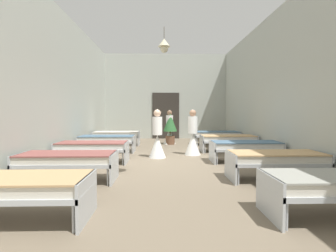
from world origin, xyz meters
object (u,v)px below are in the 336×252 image
(bed_left_row_2, at_px, (93,147))
(nurse_far_aisle, at_px, (193,139))
(bed_right_row_4, at_px, (216,134))
(bed_right_row_2, at_px, (245,146))
(nurse_near_aisle, at_px, (170,132))
(potted_plant, at_px, (170,125))
(nurse_mid_aisle, at_px, (157,140))
(bed_right_row_1, at_px, (276,159))
(bed_left_row_1, at_px, (68,160))
(bed_left_row_0, at_px, (14,187))
(bed_left_row_3, at_px, (107,139))
(bed_right_row_3, at_px, (228,139))
(bed_left_row_4, at_px, (117,135))

(bed_left_row_2, xyz_separation_m, nurse_far_aisle, (2.90, 1.24, 0.09))
(bed_right_row_4, distance_m, nurse_far_aisle, 2.88)
(bed_right_row_2, distance_m, nurse_near_aisle, 4.56)
(bed_left_row_2, height_order, potted_plant, potted_plant)
(bed_left_row_2, distance_m, nurse_mid_aisle, 1.91)
(bed_right_row_1, relative_size, bed_right_row_2, 1.00)
(bed_left_row_1, xyz_separation_m, bed_right_row_4, (4.22, 5.70, 0.00))
(bed_left_row_0, relative_size, potted_plant, 1.42)
(bed_left_row_0, xyz_separation_m, nurse_far_aisle, (2.90, 5.04, 0.09))
(bed_right_row_2, bearing_deg, bed_left_row_1, -155.79)
(bed_left_row_2, relative_size, potted_plant, 1.42)
(nurse_near_aisle, relative_size, potted_plant, 1.11)
(bed_right_row_2, xyz_separation_m, nurse_near_aisle, (-1.99, 4.10, 0.09))
(bed_left_row_1, xyz_separation_m, bed_left_row_3, (0.00, 3.80, 0.00))
(bed_right_row_1, xyz_separation_m, bed_right_row_2, (0.00, 1.90, 0.00))
(bed_right_row_4, xyz_separation_m, nurse_near_aisle, (-1.99, 0.30, 0.09))
(bed_left_row_3, bearing_deg, bed_right_row_3, 0.00)
(bed_left_row_1, xyz_separation_m, potted_plant, (2.26, 5.92, 0.38))
(bed_right_row_4, height_order, nurse_mid_aisle, nurse_mid_aisle)
(nurse_mid_aisle, bearing_deg, potted_plant, -148.96)
(bed_left_row_3, distance_m, nurse_mid_aisle, 2.10)
(bed_right_row_1, distance_m, bed_right_row_3, 3.80)
(bed_left_row_2, distance_m, bed_right_row_2, 4.22)
(bed_right_row_1, relative_size, nurse_mid_aisle, 1.28)
(bed_right_row_4, xyz_separation_m, potted_plant, (-1.96, 0.22, 0.38))
(bed_left_row_1, relative_size, potted_plant, 1.42)
(bed_left_row_3, xyz_separation_m, bed_left_row_4, (0.00, 1.90, 0.00))
(bed_left_row_4, bearing_deg, nurse_far_aisle, -41.44)
(bed_left_row_0, relative_size, bed_left_row_1, 1.00)
(bed_left_row_3, bearing_deg, bed_left_row_1, -90.00)
(bed_right_row_4, bearing_deg, bed_right_row_3, -90.00)
(bed_right_row_3, relative_size, nurse_mid_aisle, 1.28)
(bed_right_row_1, distance_m, nurse_mid_aisle, 3.62)
(bed_left_row_1, bearing_deg, bed_left_row_3, 90.00)
(bed_left_row_3, bearing_deg, potted_plant, 43.18)
(bed_left_row_0, distance_m, bed_left_row_1, 1.90)
(bed_right_row_4, bearing_deg, potted_plant, 173.56)
(potted_plant, bearing_deg, bed_right_row_3, -47.21)
(nurse_near_aisle, distance_m, nurse_far_aisle, 2.93)
(bed_left_row_3, bearing_deg, bed_right_row_1, -41.97)
(nurse_near_aisle, bearing_deg, potted_plant, -35.20)
(bed_left_row_0, bearing_deg, nurse_far_aisle, 60.11)
(bed_right_row_3, bearing_deg, bed_left_row_3, 180.00)
(nurse_near_aisle, height_order, potted_plant, nurse_near_aisle)
(bed_left_row_3, bearing_deg, nurse_far_aisle, -12.79)
(nurse_near_aisle, bearing_deg, bed_left_row_4, -135.51)
(bed_left_row_1, height_order, bed_right_row_3, same)
(bed_right_row_1, bearing_deg, nurse_mid_aisle, 132.96)
(bed_left_row_4, relative_size, nurse_mid_aisle, 1.28)
(nurse_near_aisle, relative_size, nurse_far_aisle, 1.00)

